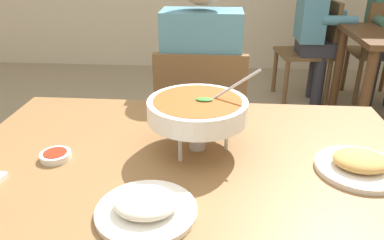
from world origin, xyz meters
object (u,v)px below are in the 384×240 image
(dining_table_main, at_px, (188,185))
(sauce_dish, at_px, (55,155))
(diner_main, at_px, (202,78))
(chair_bg_middle, at_px, (314,45))
(patron_bg_middle, at_px, (315,20))
(chair_bg_left, at_px, (382,48))
(rice_plate, at_px, (146,207))
(curry_bowl, at_px, (198,110))
(appetizer_plate, at_px, (360,164))
(chair_diner_main, at_px, (201,125))

(dining_table_main, height_order, sauce_dish, sauce_dish)
(diner_main, bearing_deg, chair_bg_middle, 61.53)
(patron_bg_middle, bearing_deg, chair_bg_left, 1.81)
(chair_bg_left, bearing_deg, rice_plate, -120.47)
(curry_bowl, distance_m, sauce_dish, 0.44)
(appetizer_plate, relative_size, sauce_dish, 2.67)
(appetizer_plate, relative_size, chair_bg_left, 0.27)
(dining_table_main, distance_m, sauce_dish, 0.41)
(rice_plate, distance_m, patron_bg_middle, 2.84)
(chair_diner_main, relative_size, rice_plate, 3.75)
(chair_diner_main, relative_size, appetizer_plate, 3.75)
(chair_bg_left, bearing_deg, chair_bg_middle, 175.10)
(appetizer_plate, bearing_deg, chair_bg_middle, 79.95)
(diner_main, xyz_separation_m, sauce_dish, (-0.39, -0.80, 0.02))
(dining_table_main, xyz_separation_m, chair_bg_middle, (0.93, 2.47, -0.14))
(curry_bowl, bearing_deg, chair_bg_left, 57.88)
(diner_main, distance_m, appetizer_plate, 0.93)
(diner_main, relative_size, patron_bg_middle, 1.00)
(chair_bg_left, height_order, chair_bg_middle, same)
(sauce_dish, bearing_deg, diner_main, 64.03)
(diner_main, height_order, rice_plate, diner_main)
(rice_plate, height_order, chair_bg_middle, chair_bg_middle)
(chair_diner_main, bearing_deg, appetizer_plate, -57.58)
(curry_bowl, height_order, patron_bg_middle, patron_bg_middle)
(diner_main, distance_m, curry_bowl, 0.72)
(diner_main, bearing_deg, sauce_dish, -115.97)
(chair_diner_main, relative_size, curry_bowl, 2.71)
(chair_diner_main, bearing_deg, chair_bg_middle, 61.98)
(appetizer_plate, bearing_deg, rice_plate, -157.41)
(dining_table_main, bearing_deg, appetizer_plate, -4.97)
(diner_main, distance_m, rice_plate, 1.03)
(dining_table_main, bearing_deg, curry_bowl, 64.90)
(dining_table_main, xyz_separation_m, sauce_dish, (-0.39, -0.05, 0.12))
(sauce_dish, height_order, patron_bg_middle, patron_bg_middle)
(rice_plate, xyz_separation_m, sauce_dish, (-0.32, 0.23, -0.01))
(curry_bowl, bearing_deg, dining_table_main, -115.10)
(rice_plate, bearing_deg, appetizer_plate, 22.59)
(dining_table_main, xyz_separation_m, appetizer_plate, (0.48, -0.04, 0.13))
(dining_table_main, xyz_separation_m, chair_bg_left, (1.51, 2.42, -0.14))
(diner_main, relative_size, chair_bg_middle, 1.46)
(chair_bg_middle, bearing_deg, chair_diner_main, -118.02)
(rice_plate, bearing_deg, chair_bg_middle, 69.89)
(diner_main, xyz_separation_m, appetizer_plate, (0.48, -0.80, 0.03))
(chair_bg_left, distance_m, patron_bg_middle, 0.66)
(appetizer_plate, distance_m, patron_bg_middle, 2.47)
(curry_bowl, xyz_separation_m, chair_bg_left, (1.49, 2.37, -0.37))
(dining_table_main, bearing_deg, rice_plate, -105.17)
(curry_bowl, xyz_separation_m, sauce_dish, (-0.41, -0.10, -0.12))
(diner_main, xyz_separation_m, chair_bg_middle, (0.93, 1.71, -0.24))
(appetizer_plate, distance_m, chair_bg_left, 2.68)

